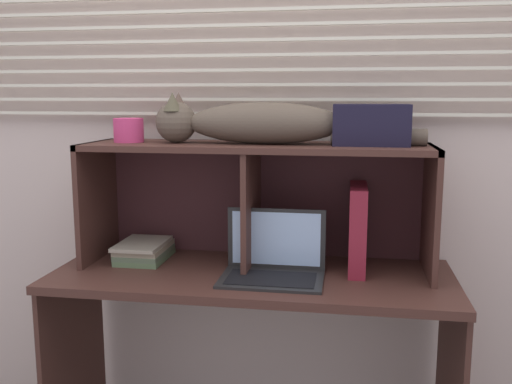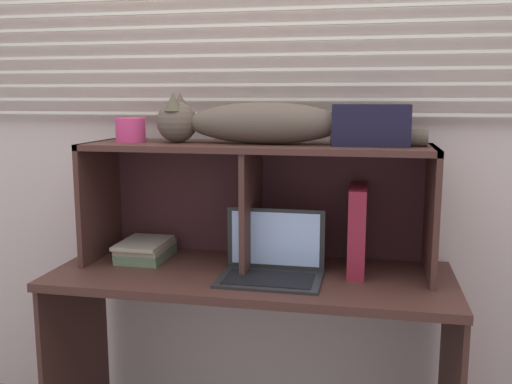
{
  "view_description": "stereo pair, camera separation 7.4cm",
  "coord_description": "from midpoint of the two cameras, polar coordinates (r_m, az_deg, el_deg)",
  "views": [
    {
      "loc": [
        0.33,
        -1.69,
        1.34
      ],
      "look_at": [
        0.0,
        0.33,
        1.0
      ],
      "focal_mm": 39.85,
      "sensor_mm": 36.0,
      "label": 1
    },
    {
      "loc": [
        0.41,
        -1.68,
        1.34
      ],
      "look_at": [
        0.0,
        0.33,
        1.0
      ],
      "focal_mm": 39.85,
      "sensor_mm": 36.0,
      "label": 2
    }
  ],
  "objects": [
    {
      "name": "back_panel_with_blinds",
      "position": [
        2.27,
        2.07,
        7.39
      ],
      "size": [
        4.4,
        0.08,
        2.5
      ],
      "color": "beige",
      "rests_on": "ground"
    },
    {
      "name": "laptop",
      "position": [
        1.99,
        2.66,
        -7.21
      ],
      "size": [
        0.35,
        0.24,
        0.23
      ],
      "color": "#242424",
      "rests_on": "desk"
    },
    {
      "name": "hutch_shelf_unit",
      "position": [
        2.1,
        1.13,
        1.15
      ],
      "size": [
        1.26,
        0.35,
        0.45
      ],
      "color": "#442720",
      "rests_on": "desk"
    },
    {
      "name": "book_stack",
      "position": [
        2.25,
        -10.09,
        -5.7
      ],
      "size": [
        0.18,
        0.25,
        0.07
      ],
      "color": "#546D49",
      "rests_on": "desk"
    },
    {
      "name": "storage_box",
      "position": [
        2.01,
        12.52,
        6.58
      ],
      "size": [
        0.26,
        0.15,
        0.14
      ],
      "primitive_type": "cube",
      "color": "black",
      "rests_on": "hutch_shelf_unit"
    },
    {
      "name": "binder_upright",
      "position": [
        2.06,
        11.16,
        -3.66
      ],
      "size": [
        0.06,
        0.26,
        0.31
      ],
      "primitive_type": "cube",
      "color": "maroon",
      "rests_on": "desk"
    },
    {
      "name": "small_basket",
      "position": [
        2.19,
        -11.54,
        6.13
      ],
      "size": [
        0.11,
        0.11,
        0.09
      ],
      "primitive_type": "cylinder",
      "color": "#D23B73",
      "rests_on": "hutch_shelf_unit"
    },
    {
      "name": "desk",
      "position": [
        2.1,
        0.52,
        -11.68
      ],
      "size": [
        1.42,
        0.55,
        0.72
      ],
      "color": "#442720",
      "rests_on": "ground"
    },
    {
      "name": "cat",
      "position": [
        2.05,
        0.73,
        6.93
      ],
      "size": [
        0.97,
        0.17,
        0.18
      ],
      "color": "brown",
      "rests_on": "hutch_shelf_unit"
    }
  ]
}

